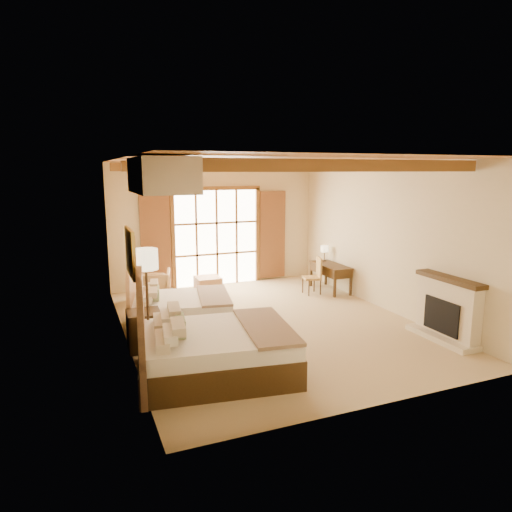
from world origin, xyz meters
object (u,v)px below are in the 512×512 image
bed_near (205,348)px  bed_far (173,308)px  desk (330,277)px  nightstand (144,330)px  armchair (152,286)px

bed_near → bed_far: 2.32m
bed_far → desk: bed_far is taller
nightstand → desk: bearing=25.2°
bed_far → nightstand: bed_far is taller
armchair → desk: bearing=-175.2°
bed_near → armchair: size_ratio=2.96×
bed_near → bed_far: (0.01, 2.32, -0.06)m
nightstand → armchair: 2.84m
bed_near → desk: 5.56m
armchair → bed_near: bearing=104.3°
bed_near → desk: bed_near is taller
bed_far → nightstand: 1.13m
bed_near → nightstand: 1.58m
nightstand → desk: 5.39m
bed_far → desk: size_ratio=1.74×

